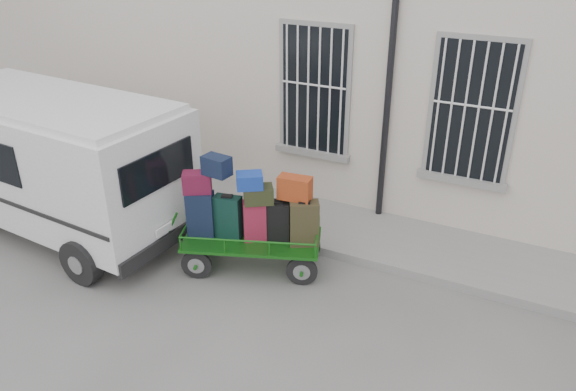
# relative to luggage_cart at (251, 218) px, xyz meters

# --- Properties ---
(ground) EXTENTS (80.00, 80.00, 0.00)m
(ground) POSITION_rel_luggage_cart_xyz_m (0.34, -0.54, -0.90)
(ground) COLOR #61615C
(ground) RESTS_ON ground
(building) EXTENTS (24.00, 5.15, 6.00)m
(building) POSITION_rel_luggage_cart_xyz_m (0.34, 4.96, 2.10)
(building) COLOR beige
(building) RESTS_ON ground
(sidewalk) EXTENTS (24.00, 1.70, 0.15)m
(sidewalk) POSITION_rel_luggage_cart_xyz_m (0.34, 1.66, -0.82)
(sidewalk) COLOR gray
(sidewalk) RESTS_ON ground
(luggage_cart) EXTENTS (2.48, 1.61, 1.89)m
(luggage_cart) POSITION_rel_luggage_cart_xyz_m (0.00, 0.00, 0.00)
(luggage_cart) COLOR black
(luggage_cart) RESTS_ON ground
(van) EXTENTS (4.93, 2.47, 2.41)m
(van) POSITION_rel_luggage_cart_xyz_m (-3.56, -0.38, 0.49)
(van) COLOR silver
(van) RESTS_ON ground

